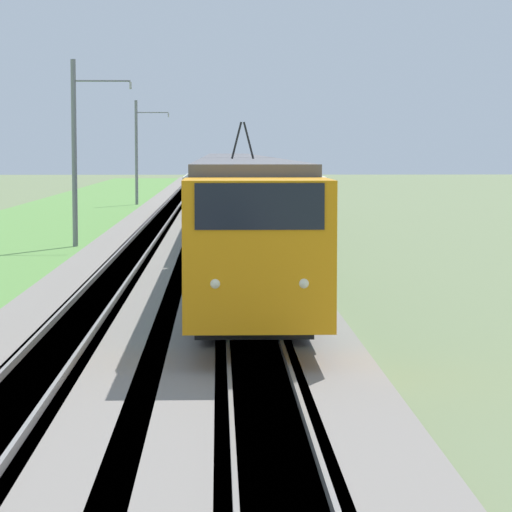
% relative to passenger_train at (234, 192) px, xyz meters
% --- Properties ---
extents(ballast_main, '(240.00, 4.40, 0.30)m').
position_rel_passenger_train_xyz_m(ballast_main, '(0.66, 3.92, -2.21)').
color(ballast_main, gray).
rests_on(ballast_main, ground).
extents(ballast_adjacent, '(240.00, 4.40, 0.30)m').
position_rel_passenger_train_xyz_m(ballast_adjacent, '(0.66, -0.00, -2.21)').
color(ballast_adjacent, gray).
rests_on(ballast_adjacent, ground).
extents(track_main, '(240.00, 1.57, 0.45)m').
position_rel_passenger_train_xyz_m(track_main, '(0.66, 3.92, -2.20)').
color(track_main, '#4C4238').
rests_on(track_main, ground).
extents(track_adjacent, '(240.00, 1.57, 0.45)m').
position_rel_passenger_train_xyz_m(track_adjacent, '(0.66, -0.00, -2.20)').
color(track_adjacent, '#4C4238').
rests_on(track_adjacent, ground).
extents(grass_verge, '(240.00, 11.85, 0.12)m').
position_rel_passenger_train_xyz_m(grass_verge, '(0.66, 9.55, -2.30)').
color(grass_verge, '#5B8E42').
rests_on(grass_verge, ground).
extents(passenger_train, '(63.89, 2.83, 5.04)m').
position_rel_passenger_train_xyz_m(passenger_train, '(0.00, 0.00, 0.00)').
color(passenger_train, orange).
rests_on(passenger_train, ground).
extents(catenary_mast_mid, '(0.22, 2.56, 8.01)m').
position_rel_passenger_train_xyz_m(catenary_mast_mid, '(-1.59, 6.73, 1.79)').
color(catenary_mast_mid, slate).
rests_on(catenary_mast_mid, ground).
extents(catenary_mast_far, '(0.22, 2.56, 7.87)m').
position_rel_passenger_train_xyz_m(catenary_mast_far, '(37.57, 6.73, 1.72)').
color(catenary_mast_far, slate).
rests_on(catenary_mast_far, ground).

